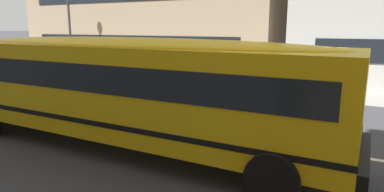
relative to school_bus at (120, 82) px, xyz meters
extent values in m
plane|color=#38383D|center=(-2.98, 1.88, -1.65)|extent=(400.00, 400.00, 0.00)
cube|color=gray|center=(-2.98, 9.39, -1.65)|extent=(120.00, 3.00, 0.01)
cube|color=silver|center=(-2.98, 1.88, -1.65)|extent=(110.00, 0.16, 0.01)
cube|color=yellow|center=(0.24, 0.00, -0.11)|extent=(10.64, 2.51, 2.12)
cube|color=black|center=(5.63, -0.05, -1.00)|extent=(0.21, 2.42, 0.35)
cube|color=black|center=(0.24, 0.00, 0.28)|extent=(10.00, 2.54, 0.62)
cube|color=black|center=(0.24, 0.00, -0.73)|extent=(10.66, 2.54, 0.12)
ellipsoid|color=yellow|center=(0.24, 0.00, 0.95)|extent=(10.21, 2.31, 0.35)
cylinder|color=red|center=(-3.15, 1.41, -0.21)|extent=(0.43, 0.43, 0.03)
cylinder|color=black|center=(-3.78, 1.24, -1.17)|extent=(0.97, 0.28, 0.97)
cylinder|color=black|center=(4.27, -1.24, -1.17)|extent=(0.97, 0.28, 0.97)
cylinder|color=black|center=(4.29, 1.17, -1.17)|extent=(0.97, 0.28, 0.97)
cube|color=gray|center=(-14.29, 6.50, -1.00)|extent=(3.94, 1.80, 0.70)
cube|color=black|center=(-14.44, 6.51, -0.33)|extent=(2.24, 1.61, 0.64)
cylinder|color=black|center=(-12.97, 7.32, -1.35)|extent=(0.60, 0.19, 0.60)
cylinder|color=black|center=(-13.01, 5.62, -1.35)|extent=(0.60, 0.19, 0.60)
cylinder|color=black|center=(-15.57, 7.39, -1.35)|extent=(0.60, 0.19, 0.60)
cylinder|color=#38383D|center=(-10.98, 8.69, 1.60)|extent=(0.14, 0.14, 6.50)
cube|color=black|center=(-8.46, 10.87, 0.27)|extent=(15.61, 0.04, 1.10)
camera|label=1|loc=(5.52, -6.62, 1.39)|focal=31.54mm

